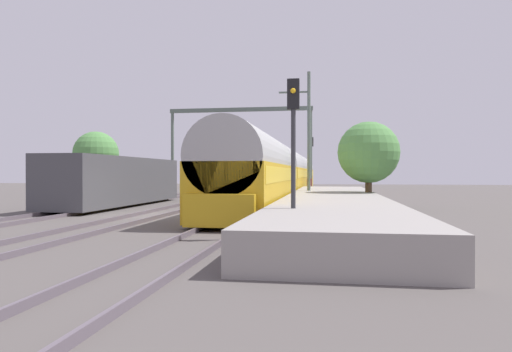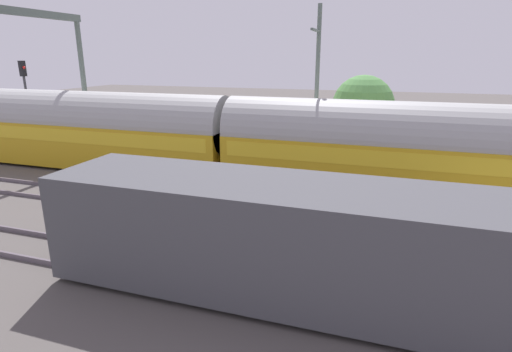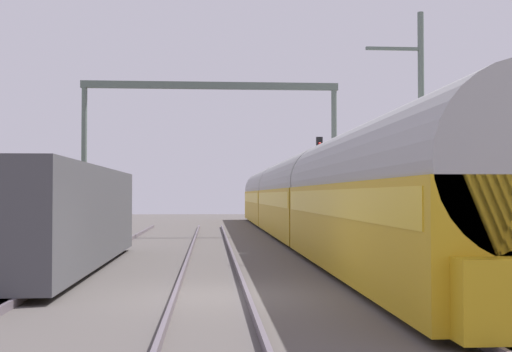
# 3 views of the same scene
# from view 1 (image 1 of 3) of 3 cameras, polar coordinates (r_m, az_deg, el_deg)

# --- Properties ---
(ground) EXTENTS (120.00, 120.00, 0.00)m
(ground) POSITION_cam_1_polar(r_m,az_deg,el_deg) (21.84, -12.41, -4.76)
(ground) COLOR #534D4A
(track_far_west) EXTENTS (1.52, 60.00, 0.16)m
(track_far_west) POSITION_cam_1_polar(r_m,az_deg,el_deg) (23.77, -22.28, -4.17)
(track_far_west) COLOR #5D535C
(track_far_west) RESTS_ON ground
(track_west) EXTENTS (1.52, 60.00, 0.16)m
(track_west) POSITION_cam_1_polar(r_m,az_deg,el_deg) (21.84, -12.41, -4.56)
(track_west) COLOR #5D535C
(track_west) RESTS_ON ground
(track_east) EXTENTS (1.52, 60.00, 0.16)m
(track_east) POSITION_cam_1_polar(r_m,az_deg,el_deg) (20.66, -1.02, -4.83)
(track_east) COLOR #5D535C
(track_east) RESTS_ON ground
(platform) EXTENTS (4.40, 28.00, 0.90)m
(platform) POSITION_cam_1_polar(r_m,az_deg,el_deg) (22.31, 9.60, -3.49)
(platform) COLOR gray
(platform) RESTS_ON ground
(passenger_train) EXTENTS (2.93, 49.20, 3.82)m
(passenger_train) POSITION_cam_1_polar(r_m,az_deg,el_deg) (39.59, 3.80, 0.41)
(passenger_train) COLOR gold
(passenger_train) RESTS_ON ground
(freight_car) EXTENTS (2.80, 13.00, 2.70)m
(freight_car) POSITION_cam_1_polar(r_m,az_deg,el_deg) (28.47, -16.63, -0.61)
(freight_car) COLOR #47474C
(freight_car) RESTS_ON ground
(person_crossing) EXTENTS (0.41, 0.26, 1.73)m
(person_crossing) POSITION_cam_1_polar(r_m,az_deg,el_deg) (38.81, 6.59, -0.99)
(person_crossing) COLOR #2F2F2F
(person_crossing) RESTS_ON ground
(railway_signal_near) EXTENTS (0.36, 0.30, 4.75)m
(railway_signal_near) POSITION_cam_1_polar(r_m,az_deg,el_deg) (13.82, 4.63, 4.97)
(railway_signal_near) COLOR #2D2D33
(railway_signal_near) RESTS_ON ground
(railway_signal_far) EXTENTS (0.36, 0.30, 5.44)m
(railway_signal_far) POSITION_cam_1_polar(r_m,az_deg,el_deg) (45.25, 6.88, 2.29)
(railway_signal_far) COLOR #2D2D33
(railway_signal_far) RESTS_ON ground
(catenary_gantry) EXTENTS (13.13, 0.28, 7.86)m
(catenary_gantry) POSITION_cam_1_polar(r_m,az_deg,el_deg) (41.87, -2.00, 5.49)
(catenary_gantry) COLOR #57655D
(catenary_gantry) RESTS_ON ground
(catenary_pole_east_mid) EXTENTS (1.90, 0.20, 8.00)m
(catenary_pole_east_mid) POSITION_cam_1_polar(r_m,az_deg,el_deg) (27.79, 6.45, 4.91)
(catenary_pole_east_mid) COLOR #57655D
(catenary_pole_east_mid) RESTS_ON ground
(tree_west_background) EXTENTS (3.96, 3.96, 5.64)m
(tree_west_background) POSITION_cam_1_polar(r_m,az_deg,el_deg) (43.33, -19.17, 2.59)
(tree_west_background) COLOR #4C3826
(tree_west_background) RESTS_ON ground
(tree_east_background) EXTENTS (3.34, 3.34, 4.75)m
(tree_east_background) POSITION_cam_1_polar(r_m,az_deg,el_deg) (25.81, 13.74, 2.83)
(tree_east_background) COLOR #4C3826
(tree_east_background) RESTS_ON ground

